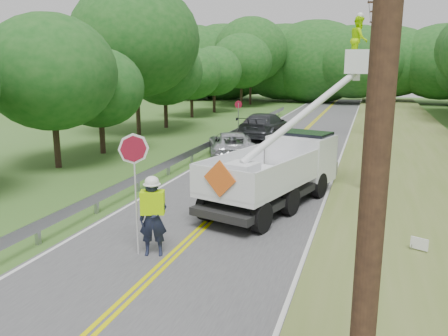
% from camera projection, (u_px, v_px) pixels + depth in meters
% --- Properties ---
extents(ground, '(140.00, 140.00, 0.00)m').
position_uv_depth(ground, '(149.00, 279.00, 11.07)').
color(ground, '#35601C').
rests_on(ground, ground).
extents(road, '(7.20, 96.00, 0.03)m').
position_uv_depth(road, '(270.00, 163.00, 24.04)').
color(road, '#454547').
rests_on(road, ground).
extents(guardrail, '(0.18, 48.00, 0.77)m').
position_uv_depth(guardrail, '(205.00, 146.00, 25.97)').
color(guardrail, '#999AA1').
rests_on(guardrail, ground).
extents(utility_poles, '(1.60, 43.30, 10.00)m').
position_uv_depth(utility_poles, '(376.00, 62.00, 24.16)').
color(utility_poles, black).
rests_on(utility_poles, ground).
extents(tall_grass_verge, '(7.00, 96.00, 0.30)m').
position_uv_depth(tall_grass_verge, '(414.00, 170.00, 21.87)').
color(tall_grass_verge, '#566D2A').
rests_on(tall_grass_verge, ground).
extents(treeline_left, '(10.64, 54.44, 11.21)m').
position_uv_depth(treeline_left, '(194.00, 57.00, 41.59)').
color(treeline_left, '#332319').
rests_on(treeline_left, ground).
extents(treeline_horizon, '(57.65, 15.02, 11.45)m').
position_uv_depth(treeline_horizon, '(330.00, 62.00, 62.21)').
color(treeline_horizon, '#174E18').
rests_on(treeline_horizon, ground).
extents(flagger, '(1.20, 0.76, 3.38)m').
position_uv_depth(flagger, '(153.00, 213.00, 12.21)').
color(flagger, '#191E33').
rests_on(flagger, road).
extents(bucket_truck, '(5.18, 7.40, 6.87)m').
position_uv_depth(bucket_truck, '(290.00, 160.00, 17.28)').
color(bucket_truck, black).
rests_on(bucket_truck, road).
extents(suv_silver, '(4.21, 5.85, 1.48)m').
position_uv_depth(suv_silver, '(232.00, 145.00, 25.28)').
color(suv_silver, silver).
rests_on(suv_silver, road).
extents(suv_darkgrey, '(3.05, 6.36, 1.79)m').
position_uv_depth(suv_darkgrey, '(265.00, 125.00, 32.22)').
color(suv_darkgrey, '#313439').
rests_on(suv_darkgrey, road).
extents(stop_sign_permanent, '(0.45, 0.39, 2.69)m').
position_uv_depth(stop_sign_permanent, '(238.00, 113.00, 31.98)').
color(stop_sign_permanent, '#999AA1').
rests_on(stop_sign_permanent, ground).
extents(yard_sign, '(0.44, 0.21, 0.67)m').
position_uv_depth(yard_sign, '(419.00, 245.00, 11.97)').
color(yard_sign, white).
rests_on(yard_sign, ground).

